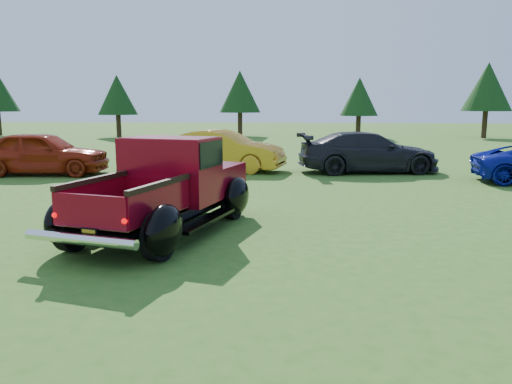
% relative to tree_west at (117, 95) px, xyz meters
% --- Properties ---
extents(ground, '(120.00, 120.00, 0.00)m').
position_rel_tree_west_xyz_m(ground, '(12.00, -29.00, -3.11)').
color(ground, '#305E1B').
rests_on(ground, ground).
extents(tree_west, '(2.94, 2.94, 4.60)m').
position_rel_tree_west_xyz_m(tree_west, '(0.00, 0.00, 0.00)').
color(tree_west, '#332114').
rests_on(tree_west, ground).
extents(tree_mid_left, '(3.20, 3.20, 5.00)m').
position_rel_tree_west_xyz_m(tree_mid_left, '(9.00, 2.00, 0.27)').
color(tree_mid_left, '#332114').
rests_on(tree_mid_left, ground).
extents(tree_mid_right, '(2.82, 2.82, 4.40)m').
position_rel_tree_west_xyz_m(tree_mid_right, '(18.00, 1.00, -0.14)').
color(tree_mid_right, '#332114').
rests_on(tree_mid_right, ground).
extents(tree_east, '(3.46, 3.46, 5.40)m').
position_rel_tree_west_xyz_m(tree_east, '(27.00, 0.50, 0.55)').
color(tree_east, '#332114').
rests_on(tree_east, ground).
extents(pickup_truck, '(3.24, 5.09, 1.78)m').
position_rel_tree_west_xyz_m(pickup_truck, '(10.69, -27.67, -2.26)').
color(pickup_truck, black).
rests_on(pickup_truck, ground).
extents(show_car_red, '(4.52, 2.04, 1.50)m').
position_rel_tree_west_xyz_m(show_car_red, '(4.43, -20.45, -2.36)').
color(show_car_red, maroon).
rests_on(show_car_red, ground).
extents(show_car_yellow, '(4.70, 2.44, 1.47)m').
position_rel_tree_west_xyz_m(show_car_yellow, '(10.50, -18.99, -2.37)').
color(show_car_yellow, orange).
rests_on(show_car_yellow, ground).
extents(show_car_grey, '(5.19, 2.69, 1.44)m').
position_rel_tree_west_xyz_m(show_car_grey, '(15.75, -19.03, -2.39)').
color(show_car_grey, black).
rests_on(show_car_grey, ground).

